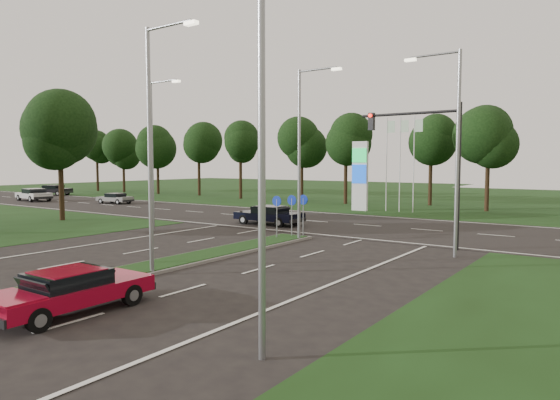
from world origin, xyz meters
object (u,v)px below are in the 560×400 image
Objects in this scene: far_car_a at (115,198)px; far_car_c at (53,190)px; far_car_b at (34,194)px; red_sedan at (70,290)px; navy_sedan at (269,215)px.

far_car_a is 0.78× the size of far_car_c.
far_car_b reaches higher than far_car_a.
far_car_a is 10.46m from far_car_b.
far_car_b is 10.01m from far_car_c.
far_car_b is (-40.46, 20.91, 0.09)m from red_sedan.
red_sedan is at bearing -158.68° from navy_sedan.
far_car_a is at bearing -67.45° from far_car_b.
far_car_b is 1.00× the size of far_car_c.
far_car_c reaches higher than navy_sedan.
far_car_a is at bearing -123.57° from far_car_c.
navy_sedan is 41.65m from far_car_c.
navy_sedan is at bearing -108.64° from far_car_a.
navy_sedan reaches higher than far_car_a.
navy_sedan is at bearing 109.98° from red_sedan.
red_sedan is 0.89× the size of far_car_c.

